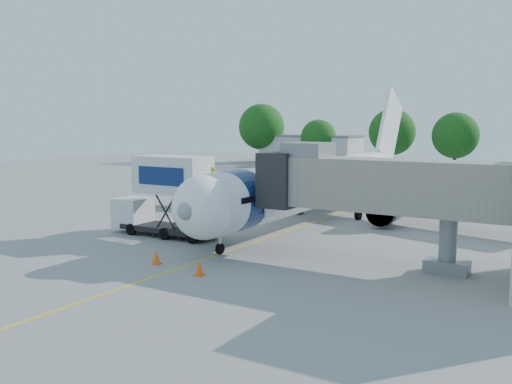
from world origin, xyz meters
The scene contains 14 objects.
ground centered at (0.00, 0.00, 0.00)m, with size 160.00×160.00×0.00m, color gray.
guidance_line centered at (0.00, 0.00, 0.01)m, with size 0.15×70.00×0.01m, color yellow.
taxiway_strip centered at (0.00, 42.00, 0.00)m, with size 120.00×10.00×0.01m, color #59595B.
aircraft centered at (0.00, 4.12, 2.95)m, with size 34.17×37.73×11.35m.
jet_bridge centered at (7.99, -7.00, 4.34)m, with size 13.90×3.20×6.60m.
catering_hiloader centered at (-6.26, -7.00, 2.76)m, with size 8.50×2.44×5.50m.
ground_tug centered at (-1.31, -17.74, 0.67)m, with size 3.56×2.51×1.29m.
safety_cone_a centered at (-1.63, -13.28, 0.37)m, with size 0.48×0.48×0.77m.
safety_cone_b centered at (1.84, -13.95, 0.38)m, with size 0.49×0.49×0.78m.
outbuilding_left centered at (-28.00, 60.00, 2.66)m, with size 18.40×8.40×5.30m.
tree_a centered at (-37.13, 57.29, 6.77)m, with size 8.74×8.74×11.15m.
tree_b centered at (-25.04, 57.06, 4.95)m, with size 6.40×6.40×8.16m.
tree_c centered at (-11.61, 57.33, 6.02)m, with size 7.78×7.78×9.92m.
tree_d centered at (-1.08, 56.36, 5.60)m, with size 7.24×7.24×9.23m.
Camera 1 is at (19.06, -36.55, 7.81)m, focal length 40.00 mm.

